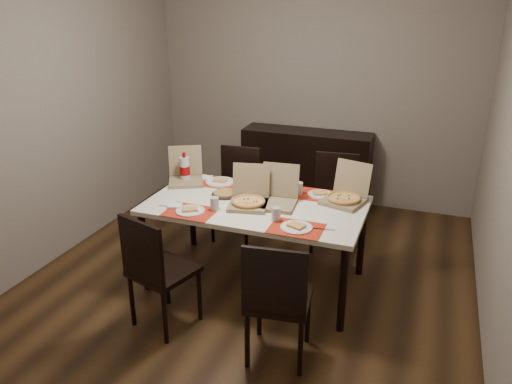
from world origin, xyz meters
TOP-DOWN VIEW (x-y plane):
  - ground at (0.00, 0.00)m, footprint 3.80×4.00m
  - room_walls at (0.00, 0.43)m, footprint 3.84×4.02m
  - sideboard at (0.00, 1.78)m, footprint 1.50×0.40m
  - dining_table at (0.06, -0.11)m, footprint 1.80×1.00m
  - chair_near_left at (-0.41, -0.97)m, footprint 0.52×0.52m
  - chair_near_right at (0.55, -1.03)m, footprint 0.47×0.47m
  - chair_far_left at (-0.45, 0.72)m, footprint 0.44×0.44m
  - chair_far_right at (0.54, 0.84)m, footprint 0.47×0.47m
  - setting_near_left at (-0.35, -0.43)m, footprint 0.51×0.30m
  - setting_near_right at (0.46, -0.44)m, footprint 0.50×0.30m
  - setting_far_left at (-0.38, 0.22)m, footprint 0.51×0.30m
  - setting_far_right at (0.47, 0.23)m, footprint 0.48×0.30m
  - napkin_loose at (0.14, -0.13)m, footprint 0.15×0.14m
  - pizza_box_center at (0.02, -0.16)m, footprint 0.38×0.40m
  - pizza_box_right at (0.75, 0.18)m, footprint 0.40×0.42m
  - pizza_box_left at (-0.73, 0.16)m, footprint 0.43×0.44m
  - pizza_box_extra at (0.23, -0.07)m, footprint 0.34×0.37m
  - faina_plate at (-0.25, -0.03)m, footprint 0.24×0.24m
  - dip_bowl at (0.23, 0.12)m, footprint 0.17×0.17m
  - soda_bottle at (-0.74, 0.15)m, footprint 0.09×0.09m

SIDE VIEW (x-z plane):
  - ground at x=0.00m, z-range -0.02..0.00m
  - sideboard at x=0.00m, z-range 0.00..0.90m
  - chair_near_left at x=-0.41m, z-range 0.05..0.98m
  - chair_near_right at x=0.55m, z-range 0.05..0.98m
  - chair_far_left at x=-0.45m, z-range 0.05..0.98m
  - chair_far_right at x=0.54m, z-range 0.05..0.98m
  - dining_table at x=0.06m, z-range 0.31..1.06m
  - napkin_loose at x=0.14m, z-range 0.75..0.77m
  - faina_plate at x=-0.25m, z-range 0.75..0.78m
  - dip_bowl at x=0.23m, z-range 0.75..0.78m
  - setting_far_left at x=-0.38m, z-range 0.72..0.83m
  - setting_near_left at x=-0.35m, z-range 0.72..0.83m
  - setting_near_right at x=0.46m, z-range 0.72..0.83m
  - setting_far_right at x=0.47m, z-range 0.72..0.83m
  - pizza_box_center at x=0.02m, z-range 0.65..0.96m
  - pizza_box_right at x=0.75m, z-range 0.64..0.96m
  - pizza_box_left at x=-0.73m, z-range 0.65..0.96m
  - pizza_box_extra at x=0.23m, z-range 0.65..0.96m
  - soda_bottle at x=-0.74m, z-range 0.73..1.01m
  - room_walls at x=0.00m, z-range 0.42..3.04m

